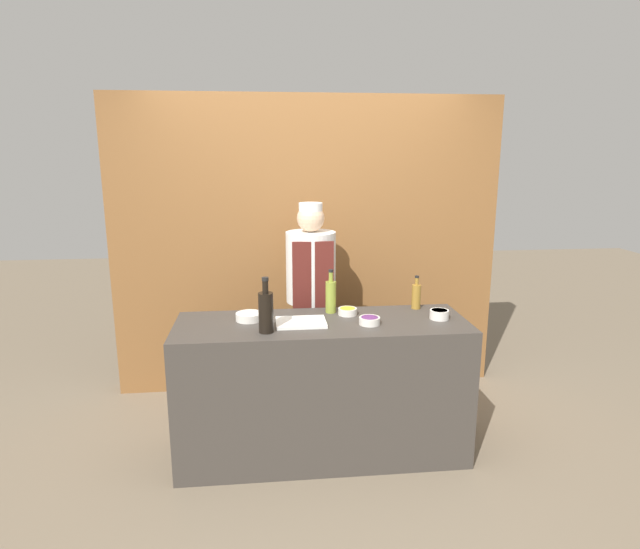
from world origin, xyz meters
TOP-DOWN VIEW (x-y plane):
  - ground_plane at (0.00, 0.00)m, footprint 14.00×14.00m
  - cabinet_wall at (0.00, 1.13)m, footprint 3.13×0.18m
  - counter at (0.00, 0.00)m, footprint 1.86×0.63m
  - sauce_bowl_purple at (0.29, -0.08)m, footprint 0.13×0.13m
  - sauce_bowl_white at (-0.46, 0.09)m, footprint 0.17×0.17m
  - sauce_bowl_brown at (0.76, -0.02)m, footprint 0.12×0.12m
  - sauce_bowl_yellow at (0.18, 0.14)m, footprint 0.12×0.12m
  - cutting_board at (-0.14, -0.02)m, footprint 0.31×0.23m
  - bottle_oil at (0.08, 0.20)m, footprint 0.07×0.07m
  - bottle_vinegar at (0.67, 0.23)m, footprint 0.06×0.06m
  - bottle_soy at (-0.35, -0.16)m, footprint 0.09×0.09m
  - chef_center at (-0.01, 0.63)m, footprint 0.37×0.37m

SIDE VIEW (x-z plane):
  - ground_plane at x=0.00m, z-range 0.00..0.00m
  - counter at x=0.00m, z-range 0.00..0.91m
  - chef_center at x=-0.01m, z-range 0.06..1.66m
  - cutting_board at x=-0.14m, z-range 0.91..0.93m
  - sauce_bowl_yellow at x=0.18m, z-range 0.91..0.95m
  - sauce_bowl_purple at x=0.29m, z-range 0.91..0.96m
  - sauce_bowl_white at x=-0.46m, z-range 0.91..0.96m
  - sauce_bowl_brown at x=0.76m, z-range 0.91..0.97m
  - bottle_vinegar at x=0.67m, z-range 0.88..1.11m
  - bottle_oil at x=0.08m, z-range 0.88..1.17m
  - bottle_soy at x=-0.35m, z-range 0.87..1.21m
  - cabinet_wall at x=0.00m, z-range 0.00..2.40m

